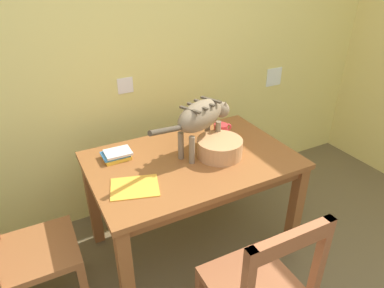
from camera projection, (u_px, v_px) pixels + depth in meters
The scene contains 10 objects.
wall_rear at pixel (149, 50), 2.45m from camera, with size 4.70×0.11×2.50m.
dining_table at pixel (192, 170), 2.19m from camera, with size 1.27×0.83×0.73m.
cat at pixel (202, 117), 2.11m from camera, with size 0.67×0.34×0.35m.
saucer_bowl at pixel (220, 137), 2.36m from camera, with size 0.18×0.18×0.03m, color #B6B1AA.
coffee_mug at pixel (221, 130), 2.34m from camera, with size 0.13×0.09×0.08m.
magazine at pixel (135, 187), 1.87m from camera, with size 0.26×0.21×0.01m, color #F7AA36.
book_stack at pixel (117, 155), 2.13m from camera, with size 0.18×0.14×0.05m.
wicker_basket at pixel (220, 147), 2.15m from camera, with size 0.29×0.29×0.11m.
wooden_chair_near at pixel (28, 251), 1.84m from camera, with size 0.42×0.42×0.92m.
wooden_chair_far at pixel (258, 288), 1.64m from camera, with size 0.43×0.43×0.92m.
Camera 1 is at (-0.88, -0.41, 1.84)m, focal length 32.08 mm.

